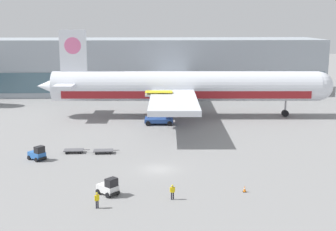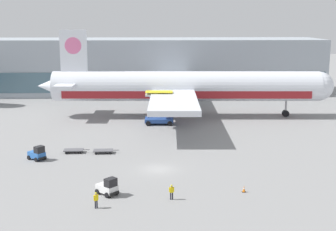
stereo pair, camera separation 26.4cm
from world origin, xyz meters
TOP-DOWN VIEW (x-y plane):
  - ground_plane at (0.00, 0.00)m, footprint 400.00×400.00m
  - terminal_building at (-2.30, 64.60)m, footprint 90.00×18.20m
  - airplane_main at (5.16, 33.18)m, footprint 58.09×48.25m
  - scissor_lift_loader at (0.54, 26.45)m, footprint 5.30×3.52m
  - baggage_tug_foreground at (-16.50, 4.77)m, footprint 2.79×2.67m
  - baggage_tug_mid at (-5.60, -8.63)m, footprint 2.75×2.72m
  - baggage_dolly_lead at (-12.08, 8.04)m, footprint 3.73×1.62m
  - baggage_dolly_second at (-7.79, 7.69)m, footprint 3.73×1.62m
  - ground_crew_near at (1.34, -10.27)m, footprint 0.56×0.28m
  - ground_crew_far at (-6.46, -12.35)m, footprint 0.47×0.40m
  - traffic_cone_near at (9.53, -8.34)m, footprint 0.40×0.40m

SIDE VIEW (x-z plane):
  - ground_plane at x=0.00m, z-range 0.00..0.00m
  - traffic_cone_near at x=9.53m, z-range -0.01..0.74m
  - baggage_dolly_lead at x=-12.08m, z-range 0.15..0.63m
  - baggage_dolly_second at x=-7.79m, z-range 0.15..0.63m
  - baggage_tug_foreground at x=-16.50m, z-range -0.12..1.88m
  - baggage_tug_mid at x=-5.60m, z-range -0.12..1.88m
  - ground_crew_near at x=1.34m, z-range 0.14..1.80m
  - ground_crew_far at x=-6.46m, z-range 0.15..1.86m
  - scissor_lift_loader at x=0.54m, z-range -0.77..5.31m
  - airplane_main at x=5.16m, z-range -2.66..14.34m
  - terminal_building at x=-2.30m, z-range -0.01..13.99m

